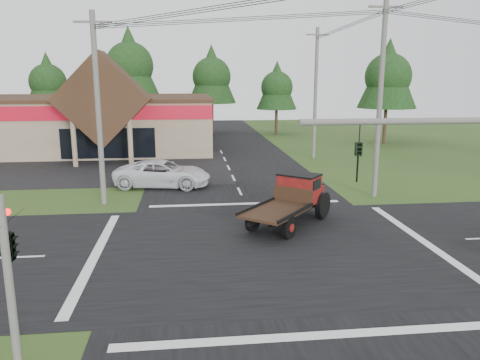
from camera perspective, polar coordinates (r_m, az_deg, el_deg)
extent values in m
plane|color=#2A491A|center=(20.00, 3.14, -8.25)|extent=(120.00, 120.00, 0.00)
cube|color=black|center=(20.00, 3.14, -8.22)|extent=(12.00, 120.00, 0.02)
cube|color=black|center=(20.00, 3.14, -8.22)|extent=(120.00, 12.00, 0.02)
cube|color=black|center=(39.62, -22.16, 1.25)|extent=(28.00, 14.00, 0.02)
cube|color=gray|center=(50.33, -21.27, 6.38)|extent=(30.00, 15.00, 5.00)
cube|color=#392A17|center=(50.16, -21.50, 9.27)|extent=(30.40, 15.40, 0.30)
cube|color=#AC0D1F|center=(42.97, -23.97, 7.41)|extent=(30.00, 0.12, 1.20)
cube|color=#392A17|center=(40.57, -16.31, 9.44)|extent=(7.78, 4.00, 7.78)
cylinder|color=gray|center=(39.63, -19.58, 4.37)|extent=(0.40, 0.40, 4.00)
cylinder|color=gray|center=(38.86, -13.23, 4.61)|extent=(0.40, 0.40, 4.00)
cube|color=black|center=(41.87, -15.78, 4.32)|extent=(8.00, 0.08, 2.60)
cylinder|color=#595651|center=(12.86, 25.00, 6.58)|extent=(8.00, 0.16, 0.16)
imported|color=black|center=(11.89, 14.19, 2.10)|extent=(0.16, 0.20, 1.00)
cylinder|color=#595651|center=(12.74, -26.30, -11.33)|extent=(0.20, 0.20, 4.40)
imported|color=black|center=(12.43, -26.66, -4.59)|extent=(0.53, 2.48, 1.00)
sphere|color=#FF0C0C|center=(12.51, -26.51, -3.51)|extent=(0.18, 0.18, 0.18)
cylinder|color=#595651|center=(26.95, -16.89, 8.05)|extent=(0.30, 0.30, 10.50)
cube|color=#595651|center=(27.04, -17.54, 17.91)|extent=(2.00, 0.12, 0.12)
cylinder|color=#595651|center=(28.73, 16.70, 9.30)|extent=(0.30, 0.30, 11.50)
cube|color=#595651|center=(28.96, 17.36, 19.51)|extent=(2.00, 0.12, 0.12)
cylinder|color=#595651|center=(41.98, 9.18, 10.27)|extent=(0.30, 0.30, 11.20)
cube|color=#595651|center=(42.11, 9.43, 17.08)|extent=(2.00, 0.12, 0.12)
cylinder|color=#332316|center=(62.98, -22.03, 6.68)|extent=(0.36, 0.36, 3.50)
cone|color=black|center=(62.75, -22.40, 11.27)|extent=(5.60, 5.60, 6.60)
sphere|color=black|center=(62.75, -22.38, 10.99)|extent=(4.40, 4.40, 4.40)
cylinder|color=#332316|center=(60.03, -13.02, 7.53)|extent=(0.36, 0.36, 4.55)
cone|color=black|center=(59.87, -13.33, 13.80)|extent=(7.28, 7.28, 8.58)
sphere|color=black|center=(59.86, -13.31, 13.42)|extent=(5.72, 5.72, 5.72)
cylinder|color=#332316|center=(60.75, -3.41, 7.54)|extent=(0.36, 0.36, 3.85)
cone|color=black|center=(60.53, -3.48, 12.79)|extent=(6.16, 6.16, 7.26)
sphere|color=black|center=(60.53, -3.47, 12.48)|extent=(4.84, 4.84, 4.84)
cylinder|color=#332316|center=(59.76, 4.44, 7.11)|extent=(0.36, 0.36, 3.15)
cone|color=black|center=(59.51, 4.52, 11.47)|extent=(5.04, 5.04, 5.94)
sphere|color=black|center=(59.52, 4.51, 11.21)|extent=(3.96, 3.96, 3.96)
cylinder|color=#332316|center=(53.11, 17.23, 6.32)|extent=(0.36, 0.36, 3.85)
cone|color=black|center=(52.87, 17.63, 12.31)|extent=(6.16, 6.16, 7.26)
sphere|color=black|center=(52.87, 17.60, 11.95)|extent=(4.84, 4.84, 4.84)
imported|color=silver|center=(31.11, -9.41, 0.77)|extent=(6.60, 3.81, 1.73)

